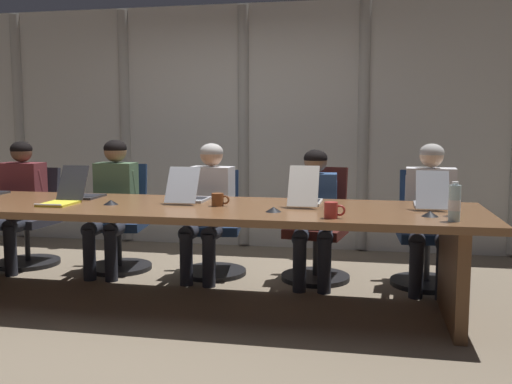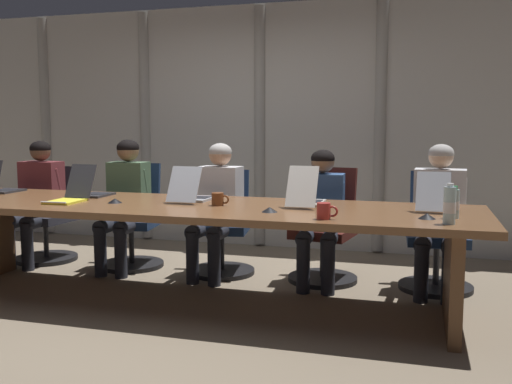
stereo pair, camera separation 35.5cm
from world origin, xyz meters
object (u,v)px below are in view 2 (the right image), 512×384
Objects in this scene: laptop_right_end at (433,202)px; person_left_mid at (125,196)px; office_chair_left_end at (49,225)px; coffee_mug_near at (324,211)px; person_right_end at (439,209)px; water_bottle_secondary at (450,206)px; laptop_center at (192,194)px; laptop_right_mid at (307,198)px; person_center at (216,201)px; office_chair_center at (222,234)px; laptop_left_mid at (91,190)px; office_chair_right_end at (436,245)px; office_chair_right_mid at (325,238)px; person_left_end at (37,194)px; water_bottle_primary at (454,204)px; office_chair_left_mid at (133,228)px; conference_mic_right_side at (269,210)px; conference_mic_left_side at (115,201)px; coffee_mug_far at (218,199)px; conference_mic_middle at (427,216)px; spiral_notepad at (65,201)px; person_right_mid at (321,208)px.

person_left_mid reaches higher than laptop_right_end.
coffee_mug_near is (3.00, -1.33, 0.46)m from office_chair_left_end.
laptop_right_end is at bearing -2.16° from person_right_end.
person_right_end is 1.17m from water_bottle_secondary.
laptop_right_mid is at bearing -88.89° from laptop_center.
person_center reaches higher than laptop_right_end.
office_chair_center is at bearing 1.79° from laptop_center.
laptop_center reaches higher than laptop_left_mid.
office_chair_right_end is at bearing 81.35° from office_chair_center.
water_bottle_secondary reaches higher than coffee_mug_near.
coffee_mug_near is (-0.67, -0.63, -0.00)m from laptop_right_end.
office_chair_right_mid is 2.83m from person_left_end.
office_chair_right_mid is 4.71× the size of water_bottle_primary.
office_chair_left_mid is at bearing 0.82° from laptop_left_mid.
person_left_mid is at bearing -5.13° from office_chair_left_mid.
laptop_right_mid is 1.13m from water_bottle_secondary.
water_bottle_secondary reaches higher than conference_mic_right_side.
office_chair_left_end is 0.94m from office_chair_left_mid.
person_right_end is (2.78, 0.00, -0.01)m from person_left_mid.
conference_mic_left_side is at bearing 99.69° from laptop_right_end.
coffee_mug_far is at bearing -122.87° from laptop_center.
laptop_right_end is 2.86m from office_chair_left_mid.
coffee_mug_far is (-1.58, -0.78, 0.12)m from person_right_end.
water_bottle_secondary is 0.75m from coffee_mug_near.
conference_mic_middle is (2.69, -1.14, 0.41)m from office_chair_left_mid.
water_bottle_primary reaches higher than spiral_notepad.
person_right_end is 10.87× the size of conference_mic_left_side.
spiral_notepad is (0.96, -1.10, 0.41)m from office_chair_left_end.
office_chair_left_end is at bearing 177.09° from person_left_end.
office_chair_left_end reaches higher than spiral_notepad.
conference_mic_left_side is (0.40, -1.02, 0.41)m from office_chair_left_mid.
laptop_right_mid is 3.70× the size of coffee_mug_far.
office_chair_left_mid is 1.05× the size of office_chair_center.
office_chair_left_mid is at bearing 68.22° from laptop_right_mid.
laptop_right_mid is 2.85m from person_left_end.
person_left_end is at bearing 83.62° from laptop_right_end.
coffee_mug_near is (2.06, -1.34, 0.44)m from office_chair_left_mid.
office_chair_right_mid is at bearing 81.47° from office_chair_center.
person_center is (0.90, -0.00, -0.01)m from person_left_mid.
office_chair_left_mid is at bearing -97.44° from person_right_mid.
conference_mic_middle is (-0.16, -0.07, -0.08)m from water_bottle_primary.
water_bottle_secondary is at bearing 46.72° from office_chair_center.
water_bottle_secondary is at bearing -6.96° from conference_mic_left_side.
office_chair_center is (0.91, -0.00, -0.01)m from office_chair_left_mid.
office_chair_left_end is 3.72m from office_chair_right_end.
laptop_left_mid is at bearing 170.96° from coffee_mug_far.
office_chair_left_end is 0.82× the size of person_right_mid.
coffee_mug_near is at bearing -25.22° from coffee_mug_far.
conference_mic_middle is (3.63, -1.14, 0.42)m from office_chair_left_end.
laptop_right_end is 2.35m from conference_mic_left_side.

